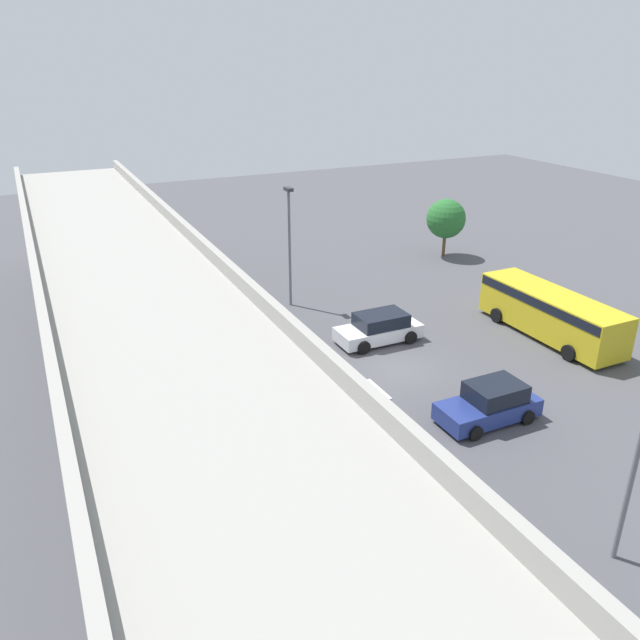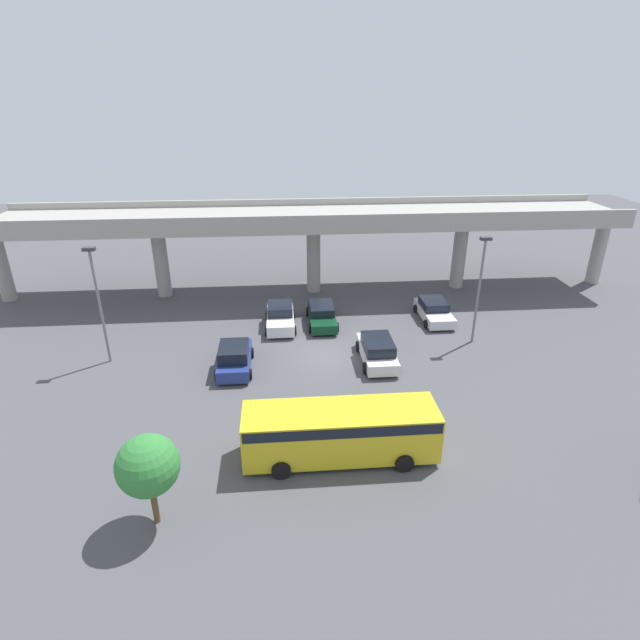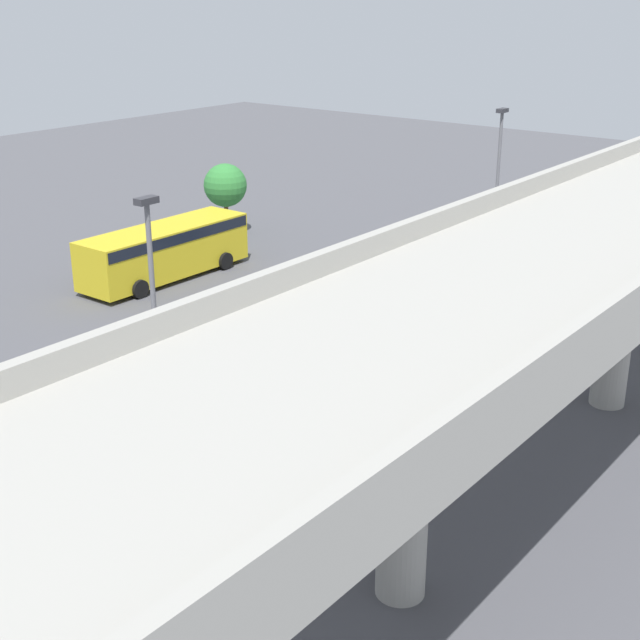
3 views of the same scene
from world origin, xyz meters
name	(u,v)px [view 3 (image 3 of 3)]	position (x,y,z in m)	size (l,w,h in m)	color
ground_plane	(323,325)	(0.00, 0.00, 0.00)	(106.82, 106.82, 0.00)	#4C4C51
highway_overpass	(628,231)	(0.00, 11.91, 5.88)	(50.98, 6.84, 7.19)	#9E9B93
parked_car_0	(380,269)	(-5.75, -1.11, 0.77)	(2.13, 4.38, 1.67)	navy
parked_car_1	(464,313)	(-2.92, 4.86, 0.74)	(2.17, 4.51, 1.60)	silver
parked_car_2	(430,338)	(0.09, 5.13, 0.68)	(2.10, 4.77, 1.41)	#0C381E
parked_car_3	(256,323)	(3.04, -0.92, 0.77)	(2.17, 4.61, 1.59)	silver
parked_car_4	(287,420)	(8.47, 5.20, 0.67)	(2.19, 4.60, 1.43)	silver
shuttle_bus	(165,248)	(-0.35, -9.65, 1.48)	(8.76, 2.78, 2.48)	gold
lamp_post_near_aisle	(153,294)	(9.98, 1.28, 4.30)	(0.70, 0.35, 7.24)	slate
lamp_post_mid_lot	(498,169)	(-13.64, 0.54, 4.35)	(0.70, 0.35, 7.36)	slate
tree_front_left	(225,186)	(-7.94, -12.93, 2.73)	(2.37, 2.37, 3.93)	brown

